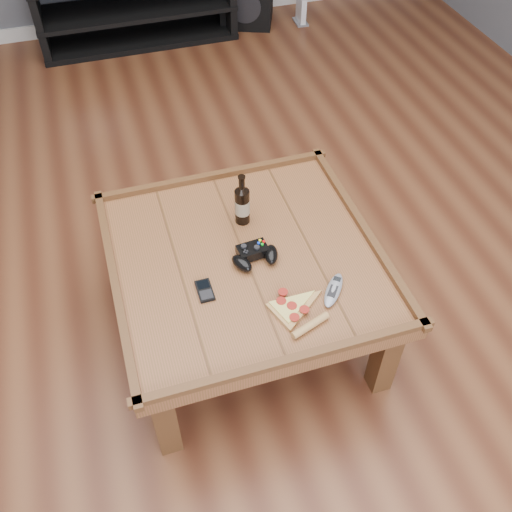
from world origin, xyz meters
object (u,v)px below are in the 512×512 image
object	(u,v)px
beer_bottle	(242,204)
game_console	(301,11)
media_console	(135,6)
smartphone	(205,290)
coffee_table	(245,267)
game_controller	(255,255)
pizza_slice	(294,310)
remote_control	(334,290)

from	to	relation	value
beer_bottle	game_console	size ratio (longest dim) A/B	1.13
media_console	smartphone	size ratio (longest dim) A/B	14.05
media_console	smartphone	xyz separation A→B (m)	(-0.19, -2.87, 0.21)
coffee_table	beer_bottle	size ratio (longest dim) A/B	4.54
game_controller	beer_bottle	bearing A→B (deg)	80.64
beer_bottle	pizza_slice	bearing A→B (deg)	-85.18
media_console	beer_bottle	xyz separation A→B (m)	(0.05, -2.56, 0.30)
beer_bottle	coffee_table	bearing A→B (deg)	-103.66
remote_control	game_console	bearing A→B (deg)	109.28
game_controller	remote_control	distance (m)	0.32
media_console	smartphone	world-z (taller)	media_console
smartphone	remote_control	world-z (taller)	remote_control
media_console	beer_bottle	bearing A→B (deg)	-88.96
game_controller	pizza_slice	size ratio (longest dim) A/B	0.65
media_console	game_controller	world-z (taller)	game_controller
coffee_table	game_controller	bearing A→B (deg)	-41.27
game_controller	smartphone	world-z (taller)	game_controller
beer_bottle	smartphone	xyz separation A→B (m)	(-0.23, -0.31, -0.08)
game_controller	remote_control	xyz separation A→B (m)	(0.22, -0.23, -0.01)
coffee_table	pizza_slice	size ratio (longest dim) A/B	3.39
pizza_slice	game_console	bearing A→B (deg)	49.75
game_controller	pizza_slice	bearing A→B (deg)	-83.07
beer_bottle	game_controller	world-z (taller)	beer_bottle
coffee_table	remote_control	size ratio (longest dim) A/B	6.38
media_console	pizza_slice	bearing A→B (deg)	-88.35
coffee_table	smartphone	bearing A→B (deg)	-147.31
media_console	remote_control	bearing A→B (deg)	-85.25
beer_bottle	pizza_slice	size ratio (longest dim) A/B	0.75
remote_control	beer_bottle	bearing A→B (deg)	152.39
smartphone	remote_control	bearing A→B (deg)	-17.65
coffee_table	smartphone	world-z (taller)	coffee_table
media_console	pizza_slice	xyz separation A→B (m)	(0.09, -3.05, 0.21)
game_controller	pizza_slice	world-z (taller)	game_controller
coffee_table	game_console	bearing A→B (deg)	65.00
media_console	game_controller	xyz separation A→B (m)	(0.03, -2.78, 0.23)
beer_bottle	smartphone	distance (m)	0.40
remote_control	media_console	bearing A→B (deg)	132.75
coffee_table	remote_control	distance (m)	0.37
pizza_slice	media_console	bearing A→B (deg)	72.68
media_console	beer_bottle	distance (m)	2.58
pizza_slice	smartphone	bearing A→B (deg)	127.74
coffee_table	remote_control	xyz separation A→B (m)	(0.25, -0.26, 0.07)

